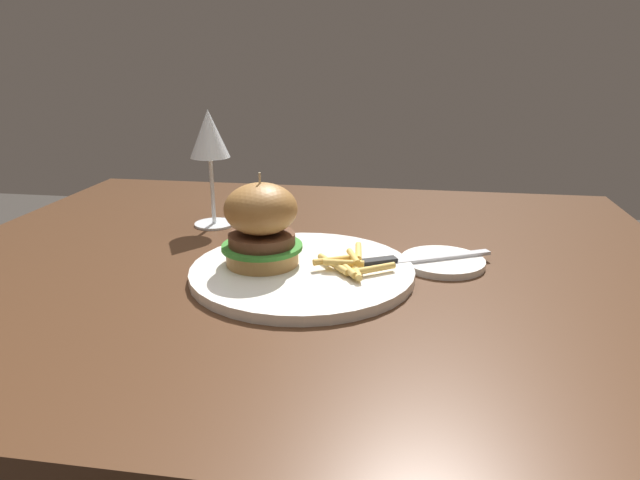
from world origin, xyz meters
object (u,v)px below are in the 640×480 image
Objects in this scene: wine_glass at (209,139)px; table_knife at (412,259)px; main_plate at (302,271)px; bread_plate at (443,261)px; burger_sandwich at (261,224)px.

wine_glass is 1.04× the size of table_knife.
main_plate reaches higher than bread_plate.
main_plate is at bearing -46.80° from wine_glass.
wine_glass is (-0.14, 0.21, 0.08)m from burger_sandwich.
wine_glass is 0.44m from bread_plate.
main_plate is 0.21m from bread_plate.
wine_glass is at bearing 155.55° from table_knife.
bread_plate is (0.25, 0.07, -0.07)m from burger_sandwich.
burger_sandwich is at bearing -166.13° from table_knife.
burger_sandwich reaches higher than bread_plate.
table_knife is at bearing -24.45° from wine_glass.
main_plate is at bearing -159.76° from table_knife.
burger_sandwich is (-0.06, 0.00, 0.06)m from main_plate.
table_knife is (0.21, 0.05, -0.06)m from burger_sandwich.
wine_glass is (-0.20, 0.21, 0.15)m from main_plate.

